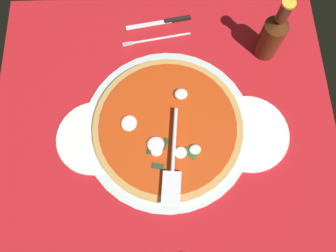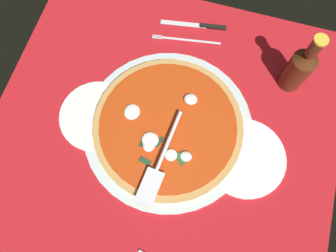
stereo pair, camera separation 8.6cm
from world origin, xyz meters
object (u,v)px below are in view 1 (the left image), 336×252
dinner_plate_left (95,138)px  beer_bottle (273,35)px  pizza_server (173,160)px  place_setting_far (161,31)px  pizza (168,126)px  dinner_plate_right (249,133)px

dinner_plate_left → beer_bottle: 54.76cm
pizza_server → place_setting_far: (-2.10, 40.06, -3.76)cm
dinner_plate_left → pizza: (19.41, 2.07, 1.21)cm
dinner_plate_left → pizza: 19.56cm
pizza → place_setting_far: (-1.09, 30.57, -1.35)cm
dinner_plate_right → beer_bottle: bearing=73.7°
pizza → beer_bottle: size_ratio=1.86×
dinner_plate_left → pizza_server: bearing=-20.0°
pizza_server → dinner_plate_right: bearing=114.9°
dinner_plate_left → beer_bottle: bearing=27.1°
dinner_plate_right → dinner_plate_left: bearing=179.7°
dinner_plate_left → dinner_plate_right: same height
beer_bottle → dinner_plate_left: bearing=-152.9°
place_setting_far → beer_bottle: size_ratio=0.96×
pizza → pizza_server: (1.01, -9.49, 2.41)cm
pizza → beer_bottle: beer_bottle is taller
dinner_plate_right → pizza_server: pizza_server is taller
dinner_plate_right → pizza_server: bearing=-160.7°
dinner_plate_right → place_setting_far: place_setting_far is taller
dinner_plate_left → pizza_server: pizza_server is taller
dinner_plate_right → place_setting_far: (-22.62, 32.87, -0.14)cm
dinner_plate_left → beer_bottle: (48.22, 24.70, 7.95)cm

